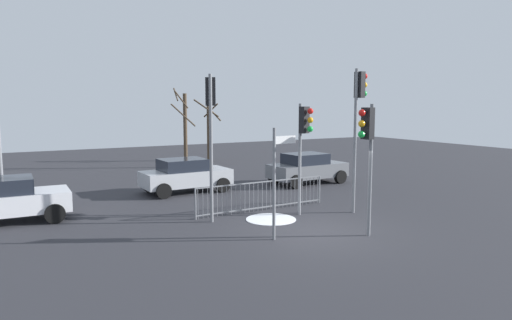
# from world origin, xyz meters

# --- Properties ---
(ground_plane) EXTENTS (60.00, 60.00, 0.00)m
(ground_plane) POSITION_xyz_m (0.00, 0.00, 0.00)
(ground_plane) COLOR #2D2D33
(traffic_light_rear_right) EXTENTS (0.57, 0.35, 5.04)m
(traffic_light_rear_right) POSITION_xyz_m (2.82, 1.37, 3.68)
(traffic_light_rear_right) COLOR slate
(traffic_light_rear_right) RESTS_ON ground
(traffic_light_mid_left) EXTENTS (0.37, 0.55, 3.85)m
(traffic_light_mid_left) POSITION_xyz_m (0.86, 1.85, 2.82)
(traffic_light_mid_left) COLOR slate
(traffic_light_mid_left) RESTS_ON ground
(traffic_light_foreground_left) EXTENTS (0.40, 0.53, 4.78)m
(traffic_light_foreground_left) POSITION_xyz_m (-2.19, 2.67, 3.50)
(traffic_light_foreground_left) COLOR slate
(traffic_light_foreground_left) RESTS_ON ground
(traffic_light_rear_left) EXTENTS (0.57, 0.34, 3.84)m
(traffic_light_rear_left) POSITION_xyz_m (0.99, -1.14, 2.82)
(traffic_light_rear_left) COLOR slate
(traffic_light_rear_left) RESTS_ON ground
(direction_sign_post) EXTENTS (0.79, 0.13, 3.19)m
(direction_sign_post) POSITION_xyz_m (-1.44, -0.13, 1.78)
(direction_sign_post) COLOR slate
(direction_sign_post) RESTS_ON ground
(pedestrian_guard_railing) EXTENTS (5.28, 0.24, 1.07)m
(pedestrian_guard_railing) POSITION_xyz_m (-0.00, 3.17, 0.55)
(pedestrian_guard_railing) COLOR slate
(pedestrian_guard_railing) RESTS_ON ground
(car_white_far) EXTENTS (3.82, 1.96, 1.47)m
(car_white_far) POSITION_xyz_m (-8.14, 5.70, 0.77)
(car_white_far) COLOR silver
(car_white_far) RESTS_ON ground
(car_grey_near) EXTENTS (3.89, 2.12, 1.47)m
(car_grey_near) POSITION_xyz_m (4.72, 7.11, 0.77)
(car_grey_near) COLOR slate
(car_grey_near) RESTS_ON ground
(car_silver_mid) EXTENTS (3.87, 2.07, 1.47)m
(car_silver_mid) POSITION_xyz_m (-1.21, 7.83, 0.77)
(car_silver_mid) COLOR #B2B5BA
(car_silver_mid) RESTS_ON ground
(bare_tree_left) EXTENTS (1.92, 1.92, 4.88)m
(bare_tree_left) POSITION_xyz_m (4.17, 17.72, 2.55)
(bare_tree_left) COLOR #473828
(bare_tree_left) RESTS_ON ground
(bare_tree_centre) EXTENTS (1.30, 1.62, 4.77)m
(bare_tree_centre) POSITION_xyz_m (1.53, 15.24, 2.39)
(bare_tree_centre) COLOR #473828
(bare_tree_centre) RESTS_ON ground
(snow_patch_kerb) EXTENTS (1.68, 1.68, 0.01)m
(snow_patch_kerb) POSITION_xyz_m (-0.39, 1.91, 0.01)
(snow_patch_kerb) COLOR white
(snow_patch_kerb) RESTS_ON ground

